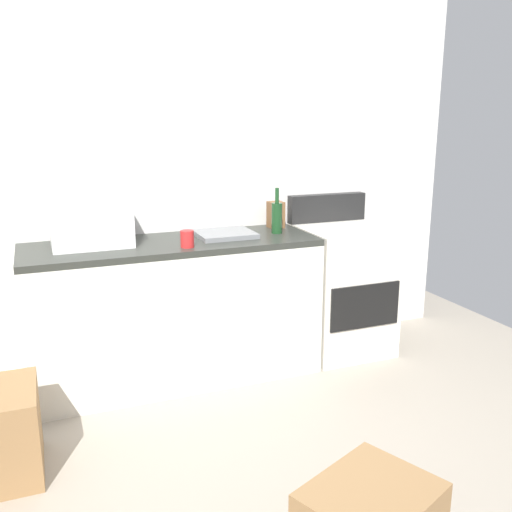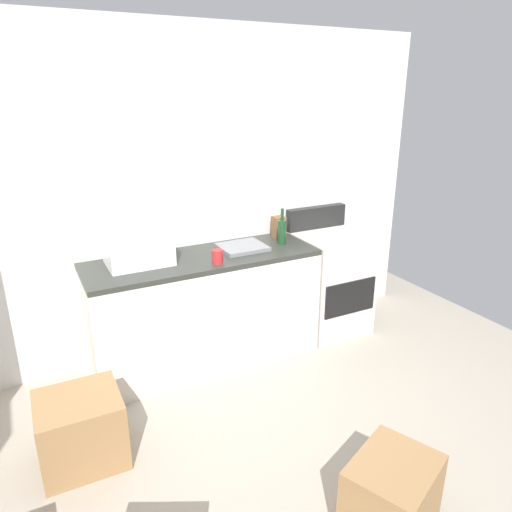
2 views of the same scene
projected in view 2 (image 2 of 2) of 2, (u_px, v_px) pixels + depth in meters
name	position (u px, v px, depth m)	size (l,w,h in m)	color
ground_plane	(235.00, 467.00, 2.80)	(6.00, 6.00, 0.00)	#9E9384
wall_back	(148.00, 201.00, 3.66)	(5.00, 0.10, 2.60)	silver
kitchen_counter	(205.00, 309.00, 3.79)	(1.80, 0.60, 0.90)	silver
stove_oven	(329.00, 281.00, 4.31)	(0.60, 0.61, 1.10)	silver
microwave	(138.00, 246.00, 3.44)	(0.46, 0.34, 0.27)	white
sink_basin	(242.00, 247.00, 3.80)	(0.36, 0.32, 0.03)	slate
wine_bottle	(282.00, 231.00, 3.90)	(0.07, 0.07, 0.30)	#193F1E
coffee_mug	(217.00, 257.00, 3.49)	(0.08, 0.08, 0.10)	red
knife_block	(278.00, 227.00, 4.09)	(0.10, 0.10, 0.18)	brown
cardboard_box_large	(81.00, 429.00, 2.80)	(0.48, 0.43, 0.43)	olive
cardboard_box_small	(391.00, 499.00, 2.33)	(0.44, 0.36, 0.43)	olive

